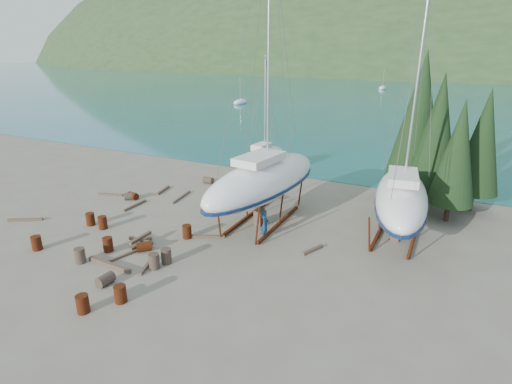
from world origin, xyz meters
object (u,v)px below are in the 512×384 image
at_px(small_sailboat_shore, 263,157).
at_px(worker, 265,224).
at_px(large_sailboat_near, 263,180).
at_px(large_sailboat_far, 401,197).

distance_m(small_sailboat_shore, worker, 13.62).
relative_size(small_sailboat_shore, worker, 5.70).
bearing_deg(worker, large_sailboat_near, 14.85).
distance_m(large_sailboat_near, worker, 3.34).
bearing_deg(worker, large_sailboat_far, -75.47).
distance_m(large_sailboat_far, worker, 8.69).
height_order(small_sailboat_shore, worker, small_sailboat_shore).
relative_size(large_sailboat_near, small_sailboat_shore, 1.75).
height_order(large_sailboat_near, large_sailboat_far, large_sailboat_near).
bearing_deg(large_sailboat_far, worker, -160.13).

